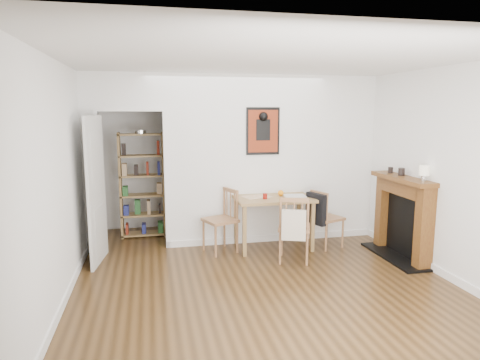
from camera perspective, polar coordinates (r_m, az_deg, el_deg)
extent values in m
plane|color=#52371A|center=(5.55, 2.47, -12.55)|extent=(5.20, 5.20, 0.00)
plane|color=white|center=(7.74, -2.25, 3.60)|extent=(4.50, 0.00, 4.50)
plane|color=white|center=(2.82, 15.95, -6.78)|extent=(4.50, 0.00, 4.50)
plane|color=white|center=(5.14, -22.50, 0.02)|extent=(0.00, 5.20, 5.20)
plane|color=white|center=(6.17, 23.26, 1.40)|extent=(0.00, 5.20, 5.20)
plane|color=silver|center=(5.19, 2.68, 15.20)|extent=(5.20, 5.20, 0.00)
cube|color=white|center=(6.70, 4.35, 2.70)|extent=(3.35, 0.10, 2.60)
cube|color=white|center=(6.49, -19.21, 2.00)|extent=(0.25, 0.10, 2.60)
cube|color=white|center=(6.40, -14.50, 11.32)|extent=(0.90, 0.10, 0.55)
cube|color=white|center=(6.52, -18.25, -0.37)|extent=(0.06, 0.14, 2.05)
cube|color=white|center=(6.48, -9.79, -0.09)|extent=(0.06, 0.14, 2.05)
cube|color=white|center=(6.90, 4.36, -7.72)|extent=(3.35, 0.02, 0.10)
cube|color=white|center=(4.92, -22.75, -15.63)|extent=(0.02, 4.00, 0.10)
cube|color=white|center=(5.99, 25.75, -11.34)|extent=(0.02, 4.00, 0.10)
cube|color=silver|center=(6.06, -18.62, -1.33)|extent=(0.15, 0.80, 2.00)
cube|color=black|center=(6.56, 3.08, 6.52)|extent=(0.52, 0.02, 0.72)
cube|color=maroon|center=(6.55, 3.10, 6.51)|extent=(0.46, 0.00, 0.64)
cube|color=olive|center=(6.41, 4.49, -2.48)|extent=(1.15, 0.73, 0.04)
cube|color=olive|center=(6.09, 0.61, -6.86)|extent=(0.05, 0.05, 0.74)
cube|color=olive|center=(6.39, 9.65, -6.24)|extent=(0.05, 0.05, 0.74)
cube|color=olive|center=(6.66, -0.53, -5.45)|extent=(0.05, 0.05, 0.74)
cube|color=olive|center=(6.93, 7.81, -4.96)|extent=(0.05, 0.05, 0.74)
cube|color=black|center=(6.44, 10.06, -3.80)|extent=(0.22, 0.37, 0.46)
cube|color=beige|center=(5.69, 7.19, -5.91)|extent=(0.33, 0.21, 0.40)
cube|color=olive|center=(7.19, -15.62, -0.71)|extent=(0.04, 0.29, 1.72)
cube|color=olive|center=(7.18, -10.14, -0.53)|extent=(0.04, 0.29, 1.72)
cube|color=olive|center=(7.36, -12.65, -6.95)|extent=(0.72, 0.29, 0.03)
cube|color=olive|center=(7.21, -12.84, -1.97)|extent=(0.72, 0.29, 0.03)
cube|color=olive|center=(7.09, -13.13, 5.95)|extent=(0.72, 0.29, 0.03)
cube|color=maroon|center=(7.18, -12.89, -0.62)|extent=(0.63, 0.24, 0.24)
cube|color=brown|center=(6.06, 23.36, -5.98)|extent=(0.20, 0.16, 1.10)
cube|color=brown|center=(6.86, 18.61, -3.97)|extent=(0.20, 0.16, 1.10)
cube|color=brown|center=(6.33, 20.90, 0.17)|extent=(0.30, 1.21, 0.06)
cube|color=brown|center=(6.36, 21.06, -0.98)|extent=(0.20, 0.85, 0.20)
cube|color=black|center=(6.51, 21.23, -5.73)|extent=(0.08, 0.81, 0.88)
cube|color=black|center=(6.57, 20.11, -9.49)|extent=(0.45, 1.25, 0.03)
cylinder|color=maroon|center=(6.27, 3.36, -2.16)|extent=(0.06, 0.06, 0.08)
sphere|color=orange|center=(6.51, 5.45, -1.74)|extent=(0.09, 0.09, 0.09)
cube|color=beige|center=(6.42, 2.25, -2.23)|extent=(0.46, 0.39, 0.00)
cube|color=silver|center=(6.50, 7.27, -2.10)|extent=(0.35, 0.27, 0.02)
cylinder|color=silver|center=(6.02, 23.30, 0.23)|extent=(0.06, 0.06, 0.07)
cylinder|color=beige|center=(6.00, 23.36, 1.19)|extent=(0.13, 0.13, 0.13)
cylinder|color=black|center=(6.40, 20.73, 1.03)|extent=(0.09, 0.09, 0.11)
cylinder|color=black|center=(6.60, 19.43, 1.26)|extent=(0.07, 0.07, 0.09)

